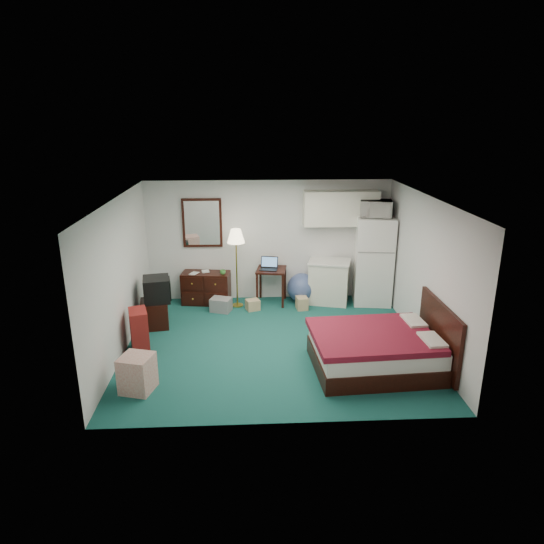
{
  "coord_description": "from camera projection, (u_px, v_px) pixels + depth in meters",
  "views": [
    {
      "loc": [
        -0.44,
        -7.5,
        3.73
      ],
      "look_at": [
        -0.03,
        0.36,
        1.18
      ],
      "focal_mm": 32.0,
      "sensor_mm": 36.0,
      "label": 1
    }
  ],
  "objects": [
    {
      "name": "crt_tv",
      "position": [
        157.0,
        289.0,
        8.82
      ],
      "size": [
        0.57,
        0.6,
        0.44
      ],
      "primitive_type": null,
      "rotation": [
        0.0,
        0.0,
        0.19
      ],
      "color": "black",
      "rests_on": "tv_stand"
    },
    {
      "name": "headboard",
      "position": [
        439.0,
        334.0,
        7.38
      ],
      "size": [
        0.06,
        1.56,
        1.0
      ],
      "primitive_type": null,
      "color": "black",
      "rests_on": "walls"
    },
    {
      "name": "mug",
      "position": [
        223.0,
        272.0,
        9.78
      ],
      "size": [
        0.14,
        0.12,
        0.12
      ],
      "primitive_type": "imported",
      "rotation": [
        0.0,
        0.0,
        -0.26
      ],
      "color": "#3B8434",
      "rests_on": "dresser"
    },
    {
      "name": "fridge",
      "position": [
        373.0,
        260.0,
        9.91
      ],
      "size": [
        0.84,
        0.84,
        1.81
      ],
      "primitive_type": null,
      "rotation": [
        0.0,
        0.0,
        -0.13
      ],
      "color": "white",
      "rests_on": "floor"
    },
    {
      "name": "laptop",
      "position": [
        269.0,
        264.0,
        9.81
      ],
      "size": [
        0.4,
        0.35,
        0.24
      ],
      "primitive_type": null,
      "rotation": [
        0.0,
        0.0,
        -0.2
      ],
      "color": "black",
      "rests_on": "desk"
    },
    {
      "name": "suitcase",
      "position": [
        139.0,
        330.0,
        7.97
      ],
      "size": [
        0.39,
        0.5,
        0.71
      ],
      "primitive_type": null,
      "rotation": [
        0.0,
        0.0,
        0.29
      ],
      "color": "#60150F",
      "rests_on": "floor"
    },
    {
      "name": "microwave",
      "position": [
        376.0,
        207.0,
        9.53
      ],
      "size": [
        0.66,
        0.45,
        0.41
      ],
      "primitive_type": "imported",
      "rotation": [
        0.0,
        0.0,
        -0.19
      ],
      "color": "white",
      "rests_on": "fridge"
    },
    {
      "name": "mirror",
      "position": [
        202.0,
        223.0,
        9.83
      ],
      "size": [
        0.8,
        0.06,
        1.0
      ],
      "primitive_type": null,
      "color": "white",
      "rests_on": "walls"
    },
    {
      "name": "tv_stand",
      "position": [
        155.0,
        314.0,
        8.93
      ],
      "size": [
        0.57,
        0.6,
        0.49
      ],
      "primitive_type": null,
      "rotation": [
        0.0,
        0.0,
        0.16
      ],
      "color": "black",
      "rests_on": "floor"
    },
    {
      "name": "desk",
      "position": [
        271.0,
        286.0,
        10.02
      ],
      "size": [
        0.67,
        0.67,
        0.74
      ],
      "primitive_type": null,
      "rotation": [
        0.0,
        0.0,
        -0.16
      ],
      "color": "black",
      "rests_on": "floor"
    },
    {
      "name": "book_b",
      "position": [
        202.0,
        267.0,
        9.92
      ],
      "size": [
        0.15,
        0.05,
        0.2
      ],
      "primitive_type": "imported",
      "rotation": [
        0.0,
        0.0,
        0.19
      ],
      "color": "tan",
      "rests_on": "dresser"
    },
    {
      "name": "file_bin",
      "position": [
        221.0,
        305.0,
        9.65
      ],
      "size": [
        0.46,
        0.4,
        0.27
      ],
      "primitive_type": null,
      "rotation": [
        0.0,
        0.0,
        -0.33
      ],
      "color": "gray",
      "rests_on": "floor"
    },
    {
      "name": "book_a",
      "position": [
        191.0,
        269.0,
        9.83
      ],
      "size": [
        0.14,
        0.07,
        0.2
      ],
      "primitive_type": "imported",
      "rotation": [
        0.0,
        0.0,
        -0.41
      ],
      "color": "tan",
      "rests_on": "dresser"
    },
    {
      "name": "walls",
      "position": [
        275.0,
        275.0,
        7.91
      ],
      "size": [
        5.01,
        4.51,
        2.5
      ],
      "color": "silver",
      "rests_on": "floor"
    },
    {
      "name": "exercise_ball",
      "position": [
        302.0,
        288.0,
        10.09
      ],
      "size": [
        0.67,
        0.67,
        0.61
      ],
      "primitive_type": "sphere",
      "rotation": [
        0.0,
        0.0,
        0.1
      ],
      "color": "#3D4E81",
      "rests_on": "floor"
    },
    {
      "name": "ceiling",
      "position": [
        275.0,
        198.0,
        7.53
      ],
      "size": [
        5.0,
        4.5,
        0.01
      ],
      "primitive_type": "cube",
      "color": "silver",
      "rests_on": "walls"
    },
    {
      "name": "floor_lamp",
      "position": [
        237.0,
        268.0,
        9.72
      ],
      "size": [
        0.38,
        0.38,
        1.61
      ],
      "primitive_type": null,
      "rotation": [
        0.0,
        0.0,
        -0.1
      ],
      "color": "gold",
      "rests_on": "floor"
    },
    {
      "name": "floor",
      "position": [
        275.0,
        344.0,
        8.3
      ],
      "size": [
        5.0,
        4.5,
        0.01
      ],
      "primitive_type": "cube",
      "color": "#124347",
      "rests_on": "ground"
    },
    {
      "name": "retail_box",
      "position": [
        137.0,
        373.0,
        6.83
      ],
      "size": [
        0.52,
        0.52,
        0.53
      ],
      "primitive_type": null,
      "rotation": [
        0.0,
        0.0,
        -0.27
      ],
      "color": "beige",
      "rests_on": "floor"
    },
    {
      "name": "dresser",
      "position": [
        206.0,
        288.0,
        10.01
      ],
      "size": [
        1.02,
        0.56,
        0.66
      ],
      "primitive_type": null,
      "rotation": [
        0.0,
        0.0,
        -0.13
      ],
      "color": "black",
      "rests_on": "floor"
    },
    {
      "name": "upper_cabinets",
      "position": [
        341.0,
        208.0,
        9.74
      ],
      "size": [
        1.5,
        0.35,
        0.7
      ],
      "primitive_type": null,
      "color": "silver",
      "rests_on": "walls"
    },
    {
      "name": "cardboard_box_b",
      "position": [
        302.0,
        303.0,
        9.75
      ],
      "size": [
        0.25,
        0.28,
        0.25
      ],
      "primitive_type": null,
      "rotation": [
        0.0,
        0.0,
        0.13
      ],
      "color": "tan",
      "rests_on": "floor"
    },
    {
      "name": "kitchen_counter",
      "position": [
        329.0,
        282.0,
        10.04
      ],
      "size": [
        0.92,
        0.78,
        0.86
      ],
      "primitive_type": null,
      "rotation": [
        0.0,
        0.0,
        -0.26
      ],
      "color": "silver",
      "rests_on": "floor"
    },
    {
      "name": "cardboard_box_a",
      "position": [
        253.0,
        305.0,
        9.72
      ],
      "size": [
        0.31,
        0.29,
        0.21
      ],
      "primitive_type": null,
      "rotation": [
        0.0,
        0.0,
        0.34
      ],
      "color": "tan",
      "rests_on": "floor"
    },
    {
      "name": "bed",
      "position": [
        375.0,
        351.0,
        7.41
      ],
      "size": [
        1.92,
        1.54,
        0.59
      ],
      "primitive_type": null,
      "rotation": [
        0.0,
        0.0,
        0.06
      ],
      "color": "#5B0A1B",
      "rests_on": "floor"
    }
  ]
}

